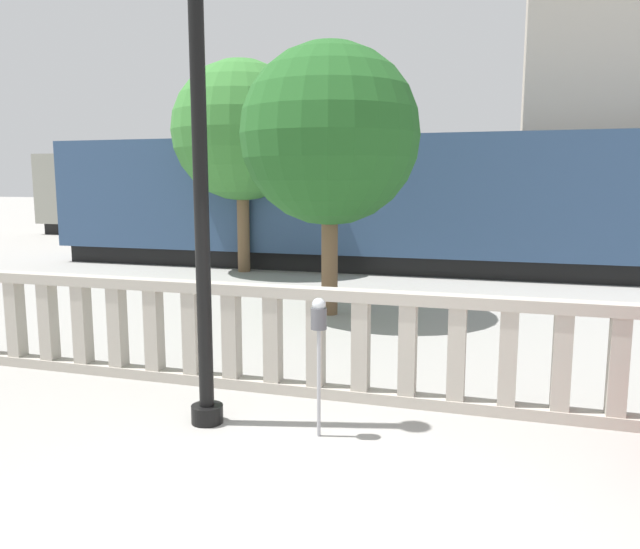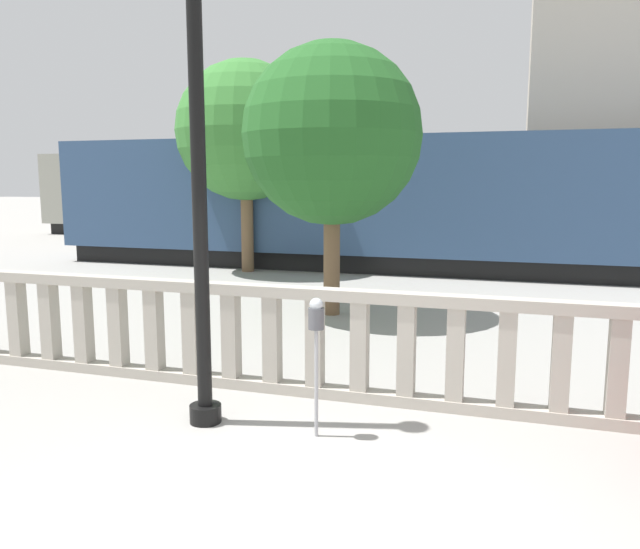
{
  "view_description": "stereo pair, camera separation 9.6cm",
  "coord_description": "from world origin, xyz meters",
  "px_view_note": "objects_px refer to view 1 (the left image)",
  "views": [
    {
      "loc": [
        1.67,
        -4.3,
        2.68
      ],
      "look_at": [
        -0.82,
        3.88,
        1.39
      ],
      "focal_mm": 35.0,
      "sensor_mm": 36.0,
      "label": 1
    },
    {
      "loc": [
        1.76,
        -4.27,
        2.68
      ],
      "look_at": [
        -0.82,
        3.88,
        1.39
      ],
      "focal_mm": 35.0,
      "sensor_mm": 36.0,
      "label": 2
    }
  ],
  "objects_px": {
    "lamppost": "(200,148)",
    "train_far": "(323,194)",
    "train_near": "(437,202)",
    "tree_left": "(242,131)",
    "parking_meter": "(319,326)",
    "tree_right": "(330,135)"
  },
  "relations": [
    {
      "from": "parking_meter",
      "to": "train_near",
      "type": "height_order",
      "value": "train_near"
    },
    {
      "from": "parking_meter",
      "to": "tree_left",
      "type": "bearing_deg",
      "value": 117.47
    },
    {
      "from": "lamppost",
      "to": "train_far",
      "type": "bearing_deg",
      "value": 103.21
    },
    {
      "from": "train_far",
      "to": "tree_left",
      "type": "bearing_deg",
      "value": -86.76
    },
    {
      "from": "lamppost",
      "to": "train_near",
      "type": "bearing_deg",
      "value": 85.09
    },
    {
      "from": "parking_meter",
      "to": "train_near",
      "type": "xyz_separation_m",
      "value": [
        -0.23,
        12.49,
        0.87
      ]
    },
    {
      "from": "lamppost",
      "to": "train_near",
      "type": "relative_size",
      "value": 0.24
    },
    {
      "from": "train_near",
      "to": "tree_right",
      "type": "xyz_separation_m",
      "value": [
        -1.35,
        -6.59,
        1.48
      ]
    },
    {
      "from": "lamppost",
      "to": "train_near",
      "type": "xyz_separation_m",
      "value": [
        1.07,
        12.5,
        -0.96
      ]
    },
    {
      "from": "parking_meter",
      "to": "train_far",
      "type": "height_order",
      "value": "train_far"
    },
    {
      "from": "parking_meter",
      "to": "tree_right",
      "type": "height_order",
      "value": "tree_right"
    },
    {
      "from": "train_near",
      "to": "train_far",
      "type": "height_order",
      "value": "train_far"
    },
    {
      "from": "train_near",
      "to": "tree_right",
      "type": "distance_m",
      "value": 6.89
    },
    {
      "from": "tree_right",
      "to": "lamppost",
      "type": "bearing_deg",
      "value": -87.29
    },
    {
      "from": "train_far",
      "to": "tree_right",
      "type": "bearing_deg",
      "value": -72.89
    },
    {
      "from": "train_near",
      "to": "tree_right",
      "type": "relative_size",
      "value": 4.51
    },
    {
      "from": "parking_meter",
      "to": "lamppost",
      "type": "bearing_deg",
      "value": -179.76
    },
    {
      "from": "train_near",
      "to": "tree_right",
      "type": "bearing_deg",
      "value": -101.59
    },
    {
      "from": "parking_meter",
      "to": "tree_right",
      "type": "distance_m",
      "value": 6.54
    },
    {
      "from": "tree_left",
      "to": "tree_right",
      "type": "relative_size",
      "value": 1.15
    },
    {
      "from": "lamppost",
      "to": "parking_meter",
      "type": "bearing_deg",
      "value": 0.24
    },
    {
      "from": "train_near",
      "to": "tree_left",
      "type": "height_order",
      "value": "tree_left"
    }
  ]
}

